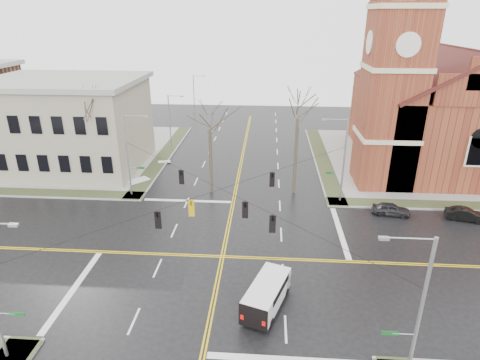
# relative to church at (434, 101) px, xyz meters

# --- Properties ---
(ground) EXTENTS (120.00, 120.00, 0.00)m
(ground) POSITION_rel_church_xyz_m (-24.76, -24.78, -8.43)
(ground) COLOR black
(ground) RESTS_ON ground
(sidewalks) EXTENTS (80.00, 80.00, 0.17)m
(sidewalks) POSITION_rel_church_xyz_m (-24.76, -24.78, -8.36)
(sidewalks) COLOR gray
(sidewalks) RESTS_ON ground
(road_markings) EXTENTS (100.00, 100.00, 0.01)m
(road_markings) POSITION_rel_church_xyz_m (-24.76, -24.78, -8.43)
(road_markings) COLOR gold
(road_markings) RESTS_ON ground
(church) EXTENTS (24.28, 27.48, 27.50)m
(church) POSITION_rel_church_xyz_m (0.00, 0.00, 0.00)
(church) COLOR maroon
(church) RESTS_ON ground
(civic_building_a) EXTENTS (18.00, 14.00, 11.00)m
(civic_building_a) POSITION_rel_church_xyz_m (-46.76, -4.78, -2.93)
(civic_building_a) COLOR gray
(civic_building_a) RESTS_ON ground
(signal_pole_ne) EXTENTS (2.75, 0.22, 9.00)m
(signal_pole_ne) POSITION_rel_church_xyz_m (-13.44, -13.28, -3.48)
(signal_pole_ne) COLOR gray
(signal_pole_ne) RESTS_ON ground
(signal_pole_nw) EXTENTS (2.75, 0.22, 9.00)m
(signal_pole_nw) POSITION_rel_church_xyz_m (-36.09, -13.28, -3.48)
(signal_pole_nw) COLOR gray
(signal_pole_nw) RESTS_ON ground
(signal_pole_se) EXTENTS (2.75, 0.22, 9.00)m
(signal_pole_se) POSITION_rel_church_xyz_m (-13.44, -36.28, -3.48)
(signal_pole_se) COLOR gray
(signal_pole_se) RESTS_ON ground
(span_wires) EXTENTS (23.02, 23.02, 0.03)m
(span_wires) POSITION_rel_church_xyz_m (-24.76, -24.78, -2.23)
(span_wires) COLOR black
(span_wires) RESTS_ON ground
(traffic_signals) EXTENTS (8.21, 8.26, 1.30)m
(traffic_signals) POSITION_rel_church_xyz_m (-24.76, -25.45, -2.98)
(traffic_signals) COLOR black
(traffic_signals) RESTS_ON ground
(streetlight_north_a) EXTENTS (2.30, 0.20, 8.00)m
(streetlight_north_a) POSITION_rel_church_xyz_m (-35.42, 3.22, -3.97)
(streetlight_north_a) COLOR gray
(streetlight_north_a) RESTS_ON ground
(streetlight_north_b) EXTENTS (2.30, 0.20, 8.00)m
(streetlight_north_b) POSITION_rel_church_xyz_m (-35.42, 23.22, -3.97)
(streetlight_north_b) COLOR gray
(streetlight_north_b) RESTS_ON ground
(cargo_van) EXTENTS (3.54, 5.41, 1.93)m
(cargo_van) POSITION_rel_church_xyz_m (-20.97, -30.61, -7.29)
(cargo_van) COLOR white
(cargo_van) RESTS_ON ground
(parked_car_a) EXTENTS (3.86, 2.04, 1.25)m
(parked_car_a) POSITION_rel_church_xyz_m (-8.66, -16.06, -7.81)
(parked_car_a) COLOR black
(parked_car_a) RESTS_ON ground
(parked_car_b) EXTENTS (3.95, 2.13, 1.23)m
(parked_car_b) POSITION_rel_church_xyz_m (-1.64, -16.68, -7.82)
(parked_car_b) COLOR black
(parked_car_b) RESTS_ON ground
(tree_nw_far) EXTENTS (4.00, 4.00, 12.39)m
(tree_nw_far) POSITION_rel_church_xyz_m (-39.97, -10.75, 0.52)
(tree_nw_far) COLOR #372F23
(tree_nw_far) RESTS_ON ground
(tree_nw_near) EXTENTS (4.00, 4.00, 10.47)m
(tree_nw_near) POSITION_rel_church_xyz_m (-27.46, -11.75, -0.85)
(tree_nw_near) COLOR #372F23
(tree_nw_near) RESTS_ON ground
(tree_ne) EXTENTS (4.00, 4.00, 12.65)m
(tree_ne) POSITION_rel_church_xyz_m (-18.14, -11.37, 0.71)
(tree_ne) COLOR #372F23
(tree_ne) RESTS_ON ground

